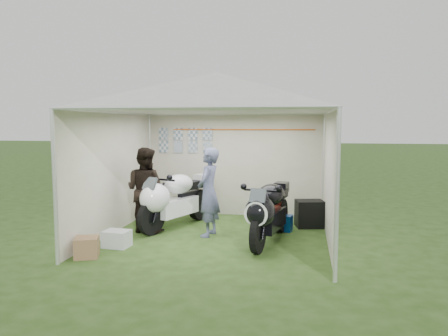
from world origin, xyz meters
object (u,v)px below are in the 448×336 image
Objects in this scene: equipment_box at (310,214)px; crate_1 at (87,247)px; motorcycle_black at (268,210)px; paddock_stand at (281,223)px; person_blue_jacket at (209,192)px; canopy_tent at (216,96)px; motorcycle_white at (173,198)px; crate_0 at (117,239)px; person_dark_jacket at (145,190)px.

equipment_box is 1.53× the size of crate_1.
motorcycle_black reaches higher than paddock_stand.
motorcycle_black is at bearing 82.40° from person_blue_jacket.
canopy_tent is 15.97× the size of crate_1.
person_blue_jacket is (0.82, -0.46, 0.21)m from motorcycle_white.
crate_0 is at bearing -88.75° from motorcycle_white.
canopy_tent reaches higher than paddock_stand.
motorcycle_white reaches higher than crate_0.
paddock_stand is 3.15m from crate_0.
crate_0 is at bearing -147.39° from equipment_box.
crate_0 is (-1.37, -1.01, -0.68)m from person_blue_jacket.
paddock_stand is 0.25× the size of person_dark_jacket.
crate_1 is (-0.32, -1.72, -0.66)m from person_dark_jacket.
motorcycle_black is 1.31× the size of person_dark_jacket.
person_blue_jacket is (-1.13, 0.32, 0.23)m from motorcycle_black.
paddock_stand is at bearing 29.29° from canopy_tent.
crate_0 is at bearing -146.72° from canopy_tent.
person_dark_jacket reaches higher than crate_0.
canopy_tent is at bearing 42.75° from crate_1.
crate_0 is (-2.68, -1.65, -0.01)m from paddock_stand.
crate_0 is at bearing -148.40° from paddock_stand.
person_dark_jacket is at bearing -168.04° from paddock_stand.
paddock_stand is (2.13, 0.18, -0.46)m from motorcycle_white.
motorcycle_white is 1.30× the size of person_dark_jacket.
canopy_tent is 3.04m from crate_0.
equipment_box is 3.83m from crate_0.
motorcycle_black is at bearing -175.83° from person_dark_jacket.
person_dark_jacket is 3.02× the size of equipment_box.
paddock_stand is at bearing 124.24° from person_blue_jacket.
person_blue_jacket is 3.04× the size of equipment_box.
person_dark_jacket is 1.87m from crate_1.
canopy_tent is 2.24m from motorcycle_white.
motorcycle_white is 2.19m from paddock_stand.
motorcycle_black is 2.45m from person_dark_jacket.
equipment_box is at bearing 32.00° from canopy_tent.
paddock_stand is at bearing 37.94° from crate_1.
motorcycle_white is at bearing 168.63° from motorcycle_black.
person_blue_jacket is at bearing -170.19° from person_dark_jacket.
equipment_box is at bearing -148.99° from person_dark_jacket.
person_dark_jacket reaches higher than motorcycle_white.
equipment_box is (1.70, 1.06, -2.30)m from canopy_tent.
paddock_stand is at bearing 26.62° from motorcycle_white.
canopy_tent reaches higher than equipment_box.
equipment_box is (2.67, 0.59, -0.34)m from motorcycle_white.
person_blue_jacket is 2.20m from equipment_box.
paddock_stand is (0.18, 0.96, -0.44)m from motorcycle_black.
person_blue_jacket reaches higher than paddock_stand.
person_blue_jacket is 1.84m from crate_0.
equipment_box reaches higher than paddock_stand.
person_dark_jacket is (-1.43, 0.10, -1.76)m from canopy_tent.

